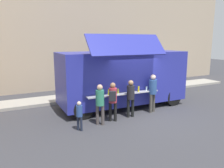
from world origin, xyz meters
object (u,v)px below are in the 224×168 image
customer_front_ordering (131,95)px  customer_rear_waiting (100,101)px  child_near_queue (79,113)px  customer_extra_browsing (153,90)px  trash_bin (161,83)px  food_truck_main (123,77)px  customer_mid_with_backpack (113,98)px

customer_front_ordering → customer_rear_waiting: bearing=104.5°
child_near_queue → customer_rear_waiting: bearing=-22.7°
customer_extra_browsing → trash_bin: bearing=-66.4°
child_near_queue → food_truck_main: bearing=-0.3°
customer_rear_waiting → trash_bin: bearing=-19.5°
customer_rear_waiting → customer_extra_browsing: 2.87m
food_truck_main → customer_extra_browsing: 1.72m
food_truck_main → trash_bin: 5.13m
food_truck_main → child_near_queue: bearing=-144.4°
food_truck_main → customer_extra_browsing: size_ratio=3.54×
customer_extra_browsing → child_near_queue: 3.83m
customer_front_ordering → customer_extra_browsing: 1.28m
customer_extra_browsing → child_near_queue: (-3.77, -0.54, -0.40)m
customer_front_ordering → child_near_queue: (-2.50, -0.42, -0.31)m
customer_mid_with_backpack → child_near_queue: (-1.55, -0.30, -0.33)m
customer_rear_waiting → child_near_queue: size_ratio=1.45×
customer_extra_browsing → customer_front_ordering: bearing=72.9°
customer_front_ordering → customer_mid_with_backpack: size_ratio=1.00×
customer_front_ordering → trash_bin: bearing=-45.8°
customer_front_ordering → customer_rear_waiting: customer_rear_waiting is taller
trash_bin → customer_mid_with_backpack: bearing=-145.6°
customer_mid_with_backpack → customer_extra_browsing: bearing=-53.6°
customer_rear_waiting → food_truck_main: bearing=-10.7°
food_truck_main → trash_bin: bearing=29.4°
food_truck_main → customer_rear_waiting: bearing=-137.0°
food_truck_main → trash_bin: size_ratio=7.32×
trash_bin → customer_extra_browsing: customer_extra_browsing is taller
customer_front_ordering → food_truck_main: bearing=-12.2°
customer_mid_with_backpack → customer_extra_browsing: (2.22, 0.25, 0.07)m
customer_rear_waiting → child_near_queue: customer_rear_waiting is taller
food_truck_main → customer_mid_with_backpack: (-1.47, -1.72, -0.52)m
customer_rear_waiting → customer_extra_browsing: (2.85, 0.35, 0.09)m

